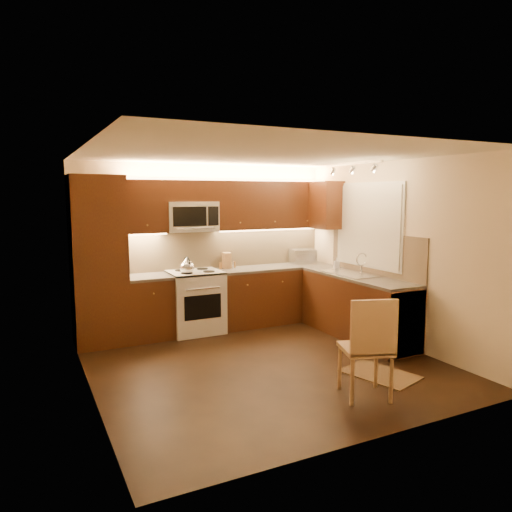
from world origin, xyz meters
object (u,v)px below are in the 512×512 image
toaster_oven (303,256)px  dining_chair (365,346)px  stove (195,302)px  sink (352,269)px  kettle (187,265)px  knife_block (227,260)px  microwave (191,217)px  soap_bottle (337,263)px

toaster_oven → dining_chair: 3.30m
stove → sink: 2.35m
stove → kettle: bearing=-137.2°
kettle → knife_block: size_ratio=1.01×
stove → microwave: size_ratio=1.21×
knife_block → kettle: bearing=-148.5°
soap_bottle → stove: bearing=179.6°
knife_block → soap_bottle: (1.53, -0.77, -0.04)m
dining_chair → microwave: bearing=123.0°
stove → microwave: bearing=90.0°
sink → kettle: size_ratio=3.46×
sink → kettle: (-2.17, 0.97, 0.07)m
sink → toaster_oven: 1.23m
sink → kettle: kettle is taller
stove → soap_bottle: 2.26m
sink → dining_chair: bearing=-123.9°
kettle → soap_bottle: (2.29, -0.43, -0.06)m
toaster_oven → dining_chair: toaster_oven is taller
stove → toaster_oven: bearing=3.1°
stove → dining_chair: bearing=-75.2°
toaster_oven → kettle: bearing=-163.8°
kettle → knife_block: 0.83m
stove → soap_bottle: bearing=-15.4°
sink → knife_block: (-1.41, 1.31, 0.05)m
kettle → dining_chair: size_ratio=0.24×
sink → knife_block: size_ratio=3.51×
stove → knife_block: bearing=17.5°
sink → knife_block: knife_block is taller
stove → dining_chair: size_ratio=0.88×
knife_block → dining_chair: bearing=-79.4°
sink → dining_chair: size_ratio=0.82×
knife_block → dining_chair: knife_block is taller
microwave → soap_bottle: 2.36m
sink → soap_bottle: size_ratio=5.27×
toaster_oven → microwave: bearing=-171.8°
sink → kettle: bearing=156.0°
kettle → toaster_oven: bearing=-2.5°
microwave → sink: bearing=-32.2°
toaster_oven → knife_block: 1.34m
sink → toaster_oven: size_ratio=2.18×
kettle → soap_bottle: size_ratio=1.52×
dining_chair → knife_block: bearing=112.3°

